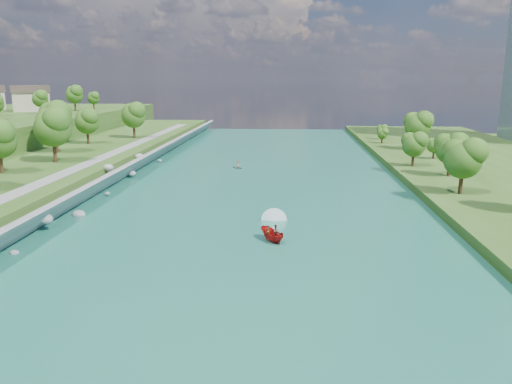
{
  "coord_description": "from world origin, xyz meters",
  "views": [
    {
      "loc": [
        6.07,
        -57.06,
        19.3
      ],
      "look_at": [
        1.0,
        16.92,
        2.5
      ],
      "focal_mm": 35.0,
      "sensor_mm": 36.0,
      "label": 1
    }
  ],
  "objects": [
    {
      "name": "riverside_path",
      "position": [
        -32.5,
        20.0,
        3.55
      ],
      "size": [
        3.0,
        200.0,
        0.1
      ],
      "primitive_type": "cube",
      "color": "gray",
      "rests_on": "berm_west"
    },
    {
      "name": "trees_east",
      "position": [
        36.33,
        33.08,
        6.33
      ],
      "size": [
        13.92,
        140.39,
        11.64
      ],
      "color": "#275216",
      "rests_on": "berm_east"
    },
    {
      "name": "trees_ridge",
      "position": [
        -68.83,
        95.14,
        13.26
      ],
      "size": [
        20.76,
        49.9,
        9.94
      ],
      "color": "#275216",
      "rests_on": "ridge_west"
    },
    {
      "name": "raft",
      "position": [
        -5.33,
        50.76,
        0.48
      ],
      "size": [
        3.11,
        3.02,
        1.7
      ],
      "rotation": [
        0.0,
        0.0,
        0.87
      ],
      "color": "#969A9F",
      "rests_on": "river_water"
    },
    {
      "name": "ground",
      "position": [
        0.0,
        0.0,
        0.0
      ],
      "size": [
        260.0,
        260.0,
        0.0
      ],
      "primitive_type": "plane",
      "color": "#2D5119",
      "rests_on": "ground"
    },
    {
      "name": "motorboat",
      "position": [
        4.02,
        2.12,
        0.82
      ],
      "size": [
        3.72,
        19.06,
        2.02
      ],
      "rotation": [
        0.0,
        0.0,
        3.72
      ],
      "color": "#A80E0D",
      "rests_on": "river_water"
    },
    {
      "name": "riprap_bank",
      "position": [
        -25.83,
        19.06,
        1.79
      ],
      "size": [
        4.65,
        236.0,
        4.66
      ],
      "color": "slate",
      "rests_on": "ground"
    },
    {
      "name": "river_water",
      "position": [
        0.0,
        20.0,
        0.05
      ],
      "size": [
        55.0,
        240.0,
        0.1
      ],
      "primitive_type": "cube",
      "color": "#19604F",
      "rests_on": "ground"
    },
    {
      "name": "ridge_west",
      "position": [
        -82.5,
        95.0,
        4.5
      ],
      "size": [
        60.0,
        120.0,
        9.0
      ],
      "primitive_type": "cube",
      "color": "#2D5119",
      "rests_on": "ground"
    }
  ]
}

